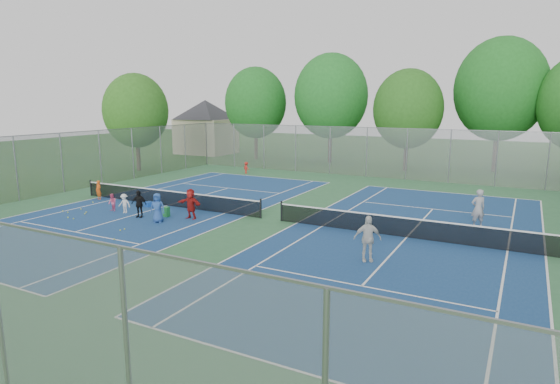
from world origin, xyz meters
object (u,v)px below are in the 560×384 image
(ball_crate, at_px, (149,204))
(instructor, at_px, (478,209))
(net_right, at_px, (407,228))
(ball_hopper, at_px, (166,212))
(net_left, at_px, (167,198))

(ball_crate, relative_size, instructor, 0.19)
(net_right, height_order, ball_hopper, net_right)
(net_left, relative_size, ball_hopper, 23.79)
(ball_hopper, height_order, instructor, instructor)
(net_right, xyz_separation_m, ball_hopper, (-12.22, -2.07, -0.18))
(net_right, height_order, instructor, instructor)
(ball_crate, height_order, ball_hopper, ball_hopper)
(net_left, xyz_separation_m, instructor, (16.61, 3.37, 0.50))
(ball_crate, bearing_deg, instructor, 13.19)
(net_left, bearing_deg, ball_crate, -137.61)
(net_left, bearing_deg, ball_hopper, -49.31)
(ball_crate, height_order, instructor, instructor)
(ball_crate, relative_size, ball_hopper, 0.66)
(ball_hopper, bearing_deg, ball_crate, 151.90)
(ball_crate, distance_m, instructor, 17.87)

